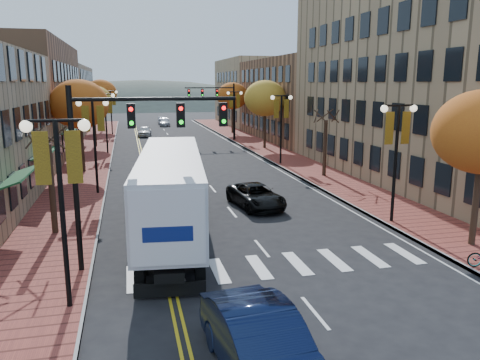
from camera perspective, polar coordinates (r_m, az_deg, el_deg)
ground at (r=17.11m, az=6.49°, el=-12.77°), size 200.00×200.00×0.00m
sidewalk_left at (r=47.74m, az=-17.67°, el=2.77°), size 4.00×85.00×0.15m
sidewalk_right at (r=49.75m, az=3.50°, el=3.65°), size 4.00×85.00×0.15m
building_left_mid at (r=51.91m, az=-26.72°, el=8.79°), size 12.00×24.00×11.00m
building_left_far at (r=76.50m, az=-22.51°, el=9.14°), size 12.00×26.00×9.50m
building_right_near at (r=38.85m, az=25.04°, el=11.31°), size 15.00×28.00×15.00m
building_right_mid at (r=61.48m, az=9.54°, el=9.67°), size 15.00×24.00×10.00m
building_right_far at (r=82.17m, az=3.47°, el=10.64°), size 15.00×20.00×11.00m
tree_left_a at (r=23.37m, az=-21.96°, el=-1.03°), size 0.28×0.28×4.20m
tree_left_b at (r=38.78m, az=-19.00°, el=8.72°), size 4.48×4.48×7.21m
tree_left_c at (r=54.74m, az=-17.47°, el=9.11°), size 4.16×4.16×6.69m
tree_left_d at (r=72.69m, az=-16.60°, el=10.12°), size 4.61×4.61×7.42m
tree_right_b at (r=35.97m, az=10.31°, el=3.86°), size 0.28×0.28×4.20m
tree_right_c at (r=50.72m, az=3.07°, el=9.90°), size 4.48×4.48×7.21m
tree_right_d at (r=66.21m, az=-0.94°, el=10.21°), size 4.35×4.35×7.00m
lamp_left_a at (r=14.99m, az=-21.13°, el=0.25°), size 1.96×0.36×6.05m
lamp_left_b at (r=30.78m, az=-17.39°, el=6.04°), size 1.96×0.36×6.05m
lamp_left_c at (r=48.71m, az=-16.09°, el=8.03°), size 1.96×0.36×6.05m
lamp_left_d at (r=66.68m, az=-15.48°, el=8.95°), size 1.96×0.36×6.05m
lamp_right_a at (r=24.48m, az=18.57°, el=4.62°), size 1.96×0.36×6.05m
lamp_right_b at (r=40.80m, az=5.05°, el=7.80°), size 1.96×0.36×6.05m
lamp_right_c at (r=58.12m, az=-0.65°, el=9.02°), size 1.96×0.36×6.05m
traffic_mast_near at (r=17.72m, az=-13.56°, el=4.44°), size 6.10×0.35×7.00m
traffic_mast_far at (r=57.67m, az=-2.64°, el=9.61°), size 6.10×0.34×7.00m
semi_truck at (r=22.62m, az=-8.35°, el=-0.48°), size 4.25×16.15×3.99m
navy_sedan at (r=11.95m, az=2.73°, el=-19.60°), size 2.32×5.41×1.73m
black_suv at (r=27.08m, az=1.93°, el=-1.94°), size 2.83×5.07×1.34m
car_far_white at (r=64.63m, az=-11.56°, el=5.86°), size 2.08×4.24×1.39m
car_far_silver at (r=79.73m, az=-9.18°, el=6.97°), size 1.97×4.37×1.24m
car_far_oncoming at (r=84.17m, az=-9.52°, el=7.21°), size 1.44×3.88×1.27m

